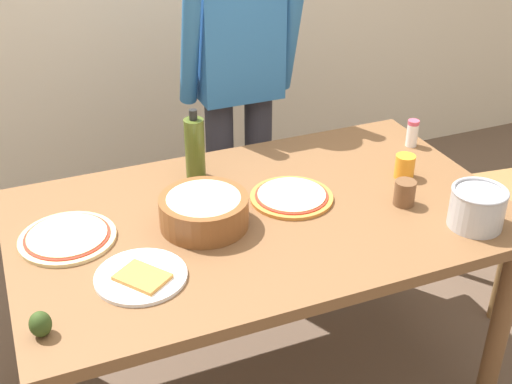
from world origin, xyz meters
The scene contains 13 objects.
ground centered at (0.00, 0.00, 0.00)m, with size 8.00×8.00×0.00m, color brown.
dining_table centered at (0.00, 0.00, 0.67)m, with size 1.60×0.96×0.76m.
person_cook centered at (0.21, 0.76, 0.94)m, with size 0.49×0.25×1.62m.
pizza_raw_on_board centered at (-0.61, 0.08, 0.77)m, with size 0.29×0.29×0.02m.
pizza_cooked_on_tray centered at (0.13, 0.04, 0.77)m, with size 0.28×0.28×0.02m.
plate_with_slice centered at (-0.45, -0.20, 0.77)m, with size 0.26×0.26×0.02m.
popcorn_bowl centered at (-0.20, 0.00, 0.82)m, with size 0.28×0.28×0.11m.
olive_oil_bottle centered at (-0.12, 0.31, 0.87)m, with size 0.07×0.07×0.26m.
steel_pot centered at (0.59, -0.32, 0.83)m, with size 0.17×0.17×0.13m.
cup_orange centered at (0.56, 0.03, 0.80)m, with size 0.07×0.07×0.09m, color orange.
cup_small_brown centered at (0.46, -0.13, 0.80)m, with size 0.07×0.07×0.09m, color brown.
salt_shaker centered at (0.73, 0.23, 0.81)m, with size 0.04×0.04×0.11m.
avocado centered at (-0.73, -0.33, 0.80)m, with size 0.06×0.06×0.07m, color #2D4219.
Camera 1 is at (-0.72, -1.69, 1.90)m, focal length 46.81 mm.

